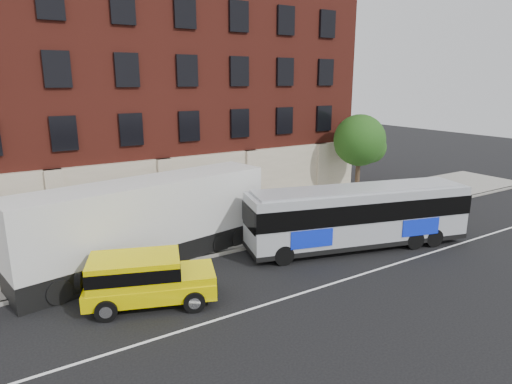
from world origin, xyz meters
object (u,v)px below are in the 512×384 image
sign_pole (13,267)px  street_tree (360,142)px  city_bus (358,215)px  yellow_suv (144,277)px  shipping_container (147,223)px

sign_pole → street_tree: (22.04, 3.34, 2.96)m
city_bus → yellow_suv: size_ratio=2.24×
street_tree → city_bus: (-6.23, -6.34, -2.61)m
city_bus → shipping_container: bearing=159.7°
city_bus → yellow_suv: 11.56m
street_tree → yellow_suv: bearing=-160.2°
sign_pole → shipping_container: shipping_container is taller
street_tree → yellow_suv: (-17.77, -6.41, -3.25)m
street_tree → shipping_container: 16.68m
yellow_suv → sign_pole: bearing=144.3°
yellow_suv → shipping_container: shipping_container is taller
street_tree → shipping_container: (-16.30, -2.61, -2.37)m
sign_pole → shipping_container: bearing=7.3°
shipping_container → sign_pole: bearing=-172.7°
sign_pole → city_bus: bearing=-10.7°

